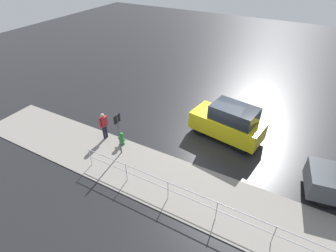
{
  "coord_description": "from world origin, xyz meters",
  "views": [
    {
      "loc": [
        -3.43,
        11.53,
        9.01
      ],
      "look_at": [
        2.11,
        1.42,
        0.9
      ],
      "focal_mm": 28.0,
      "sensor_mm": 36.0,
      "label": 1
    }
  ],
  "objects": [
    {
      "name": "ground_plane",
      "position": [
        0.0,
        0.0,
        0.0
      ],
      "size": [
        60.0,
        60.0,
        0.0
      ],
      "primitive_type": "plane",
      "color": "black"
    },
    {
      "name": "kerb_strip",
      "position": [
        0.0,
        4.2,
        0.02
      ],
      "size": [
        24.0,
        3.2,
        0.04
      ],
      "primitive_type": "cube",
      "color": "gray",
      "rests_on": "ground"
    },
    {
      "name": "moving_hatchback",
      "position": [
        -0.69,
        -0.32,
        1.03
      ],
      "size": [
        4.12,
        2.3,
        2.06
      ],
      "color": "yellow",
      "rests_on": "ground"
    },
    {
      "name": "fire_hydrant",
      "position": [
        4.06,
        3.04,
        0.4
      ],
      "size": [
        0.42,
        0.31,
        0.8
      ],
      "color": "#197A2D",
      "rests_on": "ground"
    },
    {
      "name": "pedestrian",
      "position": [
        5.2,
        3.0,
        0.96
      ],
      "size": [
        0.25,
        0.57,
        1.62
      ],
      "color": "#B2262D",
      "rests_on": "ground"
    },
    {
      "name": "metal_railing",
      "position": [
        -0.94,
        5.04,
        0.73
      ],
      "size": [
        10.7,
        0.04,
        1.05
      ],
      "color": "#B7BABF",
      "rests_on": "ground"
    },
    {
      "name": "sign_post",
      "position": [
        3.66,
        3.62,
        1.58
      ],
      "size": [
        0.07,
        0.44,
        2.4
      ],
      "color": "#4C4C51",
      "rests_on": "ground"
    }
  ]
}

